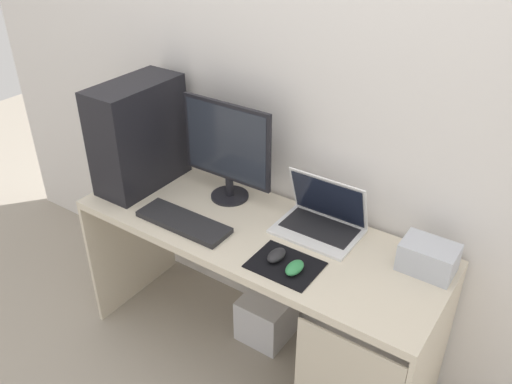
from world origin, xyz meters
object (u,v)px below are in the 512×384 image
(monitor, at_px, (227,149))
(projector, at_px, (428,257))
(laptop, at_px, (321,219))
(mouse_left, at_px, (277,255))
(keyboard, at_px, (183,222))
(pc_tower, at_px, (139,135))
(mouse_right, at_px, (295,268))
(subwoofer, at_px, (266,317))

(monitor, height_order, projector, monitor)
(laptop, height_order, mouse_left, laptop)
(monitor, xyz_separation_m, keyboard, (-0.03, -0.28, -0.23))
(monitor, xyz_separation_m, laptop, (0.46, 0.02, -0.20))
(pc_tower, height_order, laptop, pc_tower)
(keyboard, height_order, mouse_left, mouse_left)
(laptop, xyz_separation_m, mouse_right, (0.05, -0.30, -0.03))
(laptop, distance_m, mouse_right, 0.31)
(monitor, distance_m, subwoofer, 0.88)
(projector, distance_m, mouse_left, 0.56)
(mouse_left, distance_m, subwoofer, 0.70)
(monitor, bearing_deg, laptop, 2.32)
(laptop, height_order, mouse_right, laptop)
(keyboard, relative_size, mouse_right, 4.38)
(mouse_left, relative_size, subwoofer, 0.41)
(monitor, bearing_deg, keyboard, -95.86)
(mouse_right, height_order, subwoofer, mouse_right)
(keyboard, bearing_deg, laptop, 31.13)
(pc_tower, relative_size, monitor, 1.08)
(mouse_left, bearing_deg, laptop, 81.65)
(projector, bearing_deg, monitor, -179.46)
(projector, bearing_deg, subwoofer, -178.08)
(subwoofer, bearing_deg, mouse_right, -42.34)
(monitor, relative_size, subwoofer, 1.98)
(laptop, xyz_separation_m, mouse_left, (-0.04, -0.28, -0.03))
(mouse_right, distance_m, subwoofer, 0.74)
(pc_tower, distance_m, projector, 1.35)
(monitor, relative_size, projector, 2.30)
(keyboard, xyz_separation_m, subwoofer, (0.25, 0.26, -0.62))
(monitor, distance_m, laptop, 0.50)
(pc_tower, distance_m, laptop, 0.91)
(monitor, bearing_deg, mouse_right, -28.68)
(laptop, bearing_deg, projector, -1.29)
(monitor, distance_m, keyboard, 0.36)
(mouse_left, distance_m, mouse_right, 0.10)
(pc_tower, distance_m, mouse_right, 0.98)
(mouse_left, bearing_deg, subwoofer, 129.33)
(projector, xyz_separation_m, mouse_left, (-0.49, -0.27, -0.04))
(pc_tower, height_order, subwoofer, pc_tower)
(laptop, xyz_separation_m, keyboard, (-0.49, -0.30, -0.04))
(monitor, relative_size, mouse_right, 4.78)
(mouse_right, xyz_separation_m, subwoofer, (-0.29, 0.27, -0.63))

